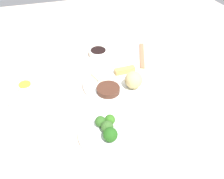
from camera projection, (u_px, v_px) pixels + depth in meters
tabletop at (106, 85)px, 1.03m from camera, size 2.20×2.20×0.02m
main_plate at (117, 83)px, 1.02m from camera, size 0.29×0.29×0.02m
rice_scoop at (134, 80)px, 0.96m from camera, size 0.07×0.07×0.07m
spring_roll at (125, 70)px, 1.06m from camera, size 0.09×0.03×0.02m
crab_rangoon_wonton at (102, 75)px, 1.03m from camera, size 0.09×0.08×0.01m
stir_fry_heap at (108, 90)px, 0.95m from camera, size 0.09×0.09×0.02m
broccoli_plate at (107, 134)px, 0.80m from camera, size 0.20×0.20×0.01m
broccoli_floret_0 at (110, 135)px, 0.76m from camera, size 0.05×0.05×0.05m
broccoli_floret_1 at (100, 121)px, 0.81m from camera, size 0.04×0.04×0.04m
broccoli_floret_2 at (107, 127)px, 0.79m from camera, size 0.04×0.04×0.04m
broccoli_floret_3 at (110, 120)px, 0.82m from camera, size 0.04×0.04×0.04m
soy_sauce_bowl at (98, 53)px, 1.20m from camera, size 0.09×0.09×0.03m
soy_sauce_bowl_liquid at (98, 50)px, 1.18m from camera, size 0.08×0.08×0.00m
sauce_ramekin_hot_mustard at (25, 87)px, 0.99m from camera, size 0.06×0.06×0.03m
sauce_ramekin_hot_mustard_liquid at (25, 84)px, 0.98m from camera, size 0.05×0.05×0.00m
teacup at (17, 104)px, 0.89m from camera, size 0.07×0.07×0.05m
chopsticks_pair at (142, 55)px, 1.20m from camera, size 0.10×0.22×0.01m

